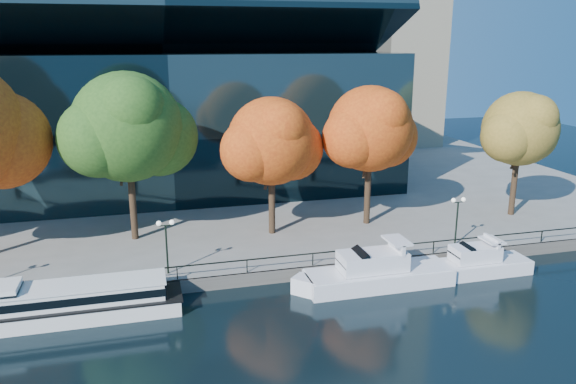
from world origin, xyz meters
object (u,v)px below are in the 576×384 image
object	(u,v)px
cruiser_near	(373,273)
lamp_1	(166,234)
tree_3	(273,143)
tree_4	(372,131)
tour_boat	(69,301)
tree_5	(521,130)
cruiser_far	(474,263)
lamp_2	(458,210)
tree_2	(129,129)

from	to	relation	value
cruiser_near	lamp_1	xyz separation A→B (m)	(-14.32, 3.84, 2.90)
tree_3	lamp_1	bearing A→B (deg)	-144.86
cruiser_near	tree_4	world-z (taller)	tree_4
tour_boat	tree_3	world-z (taller)	tree_3
tree_3	tree_5	xyz separation A→B (m)	(23.62, -0.61, 0.23)
cruiser_far	lamp_2	distance (m)	4.90
cruiser_far	tree_5	bearing A→B (deg)	43.38
cruiser_near	cruiser_far	distance (m)	8.35
cruiser_near	lamp_1	size ratio (longest dim) A/B	2.97
cruiser_near	tree_3	bearing A→B (deg)	114.92
tree_2	lamp_2	size ratio (longest dim) A/B	3.48
tour_boat	cruiser_near	bearing A→B (deg)	-1.19
tree_2	tree_3	bearing A→B (deg)	-7.46
tour_boat	tree_5	bearing A→B (deg)	13.46
cruiser_near	tour_boat	bearing A→B (deg)	178.81
tree_4	tour_boat	bearing A→B (deg)	-157.11
lamp_1	cruiser_far	bearing A→B (deg)	-9.49
tree_2	cruiser_near	bearing A→B (deg)	-36.12
lamp_2	tree_3	bearing A→B (deg)	154.26
lamp_1	tree_5	bearing A→B (deg)	10.35
tour_boat	tree_4	world-z (taller)	tree_4
cruiser_far	lamp_1	world-z (taller)	lamp_1
tree_2	tree_5	distance (m)	35.29
tree_5	lamp_2	world-z (taller)	tree_5
cruiser_near	tree_5	xyz separation A→B (m)	(18.75, 9.88, 8.11)
tree_2	tree_3	world-z (taller)	tree_2
tree_2	tree_3	size ratio (longest dim) A/B	1.18
tour_boat	lamp_1	size ratio (longest dim) A/B	3.64
lamp_1	tree_4	bearing A→B (deg)	21.00
cruiser_near	tree_5	distance (m)	22.69
cruiser_near	lamp_1	distance (m)	15.11
cruiser_far	lamp_2	world-z (taller)	lamp_2
tree_2	cruiser_far	bearing A→B (deg)	-25.74
cruiser_near	tree_4	size ratio (longest dim) A/B	0.95
tree_3	cruiser_near	bearing A→B (deg)	-65.08
tree_5	lamp_2	bearing A→B (deg)	-148.42
cruiser_far	tree_2	size ratio (longest dim) A/B	0.64
tree_2	lamp_1	size ratio (longest dim) A/B	3.48
tree_4	lamp_2	size ratio (longest dim) A/B	3.12
tree_2	lamp_1	xyz separation A→B (m)	(2.13, -8.17, -6.37)
cruiser_near	tree_3	xyz separation A→B (m)	(-4.87, 10.49, 7.88)
tour_boat	lamp_1	world-z (taller)	lamp_1
tree_4	tree_5	world-z (taller)	tree_4
tree_5	tree_3	bearing A→B (deg)	178.52
cruiser_near	tree_5	bearing A→B (deg)	27.78
lamp_2	tour_boat	bearing A→B (deg)	-173.44
cruiser_near	tree_3	distance (m)	13.99
tree_4	cruiser_far	bearing A→B (deg)	-69.12
cruiser_near	tree_2	bearing A→B (deg)	143.88
cruiser_near	cruiser_far	bearing A→B (deg)	0.32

